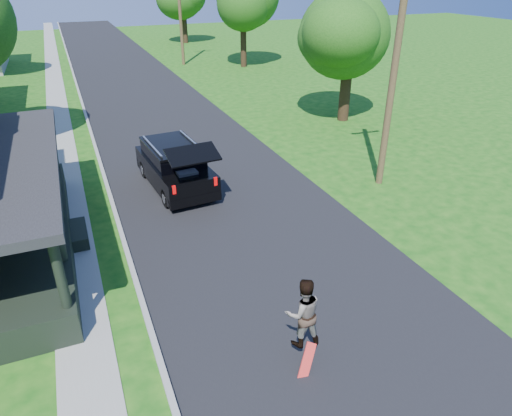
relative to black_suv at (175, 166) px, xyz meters
name	(u,v)px	position (x,y,z in m)	size (l,w,h in m)	color
ground	(310,309)	(1.40, -8.86, -0.92)	(140.00, 140.00, 0.00)	#104D0F
street	(155,113)	(1.40, 11.14, -0.92)	(8.00, 120.00, 0.02)	black
curb	(87,121)	(-2.65, 11.14, -0.92)	(0.15, 120.00, 0.12)	gray
sidewalk	(59,124)	(-4.20, 11.14, -0.92)	(1.30, 120.00, 0.03)	gray
black_suv	(175,166)	(0.00, 0.00, 0.00)	(2.36, 5.30, 2.41)	black
skateboarder	(303,313)	(0.40, -10.22, 0.37)	(0.92, 0.76, 1.71)	black
skateboard	(307,363)	(0.32, -10.65, -0.68)	(0.61, 0.46, 0.77)	red
tree_right_near	(350,24)	(11.37, 5.49, 4.40)	(5.76, 5.94, 7.96)	black
utility_pole_near	(394,70)	(7.95, -2.86, 3.68)	(1.70, 0.30, 8.90)	#3D2F1C
utility_pole_far	(179,1)	(7.18, 26.32, 4.49)	(1.77, 0.31, 10.50)	#3D2F1C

